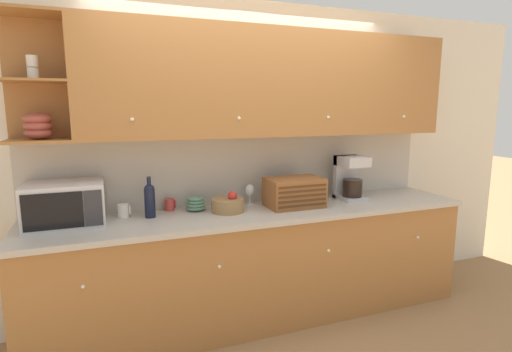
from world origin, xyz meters
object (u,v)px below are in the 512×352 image
bowl_stack_on_counter (196,204)px  fruit_basket (228,205)px  microwave (65,204)px  storage_canister (320,191)px  mug_blue_second (170,205)px  coffee_maker (350,177)px  mug (124,211)px  wine_bottle (150,199)px  wine_glass (250,191)px  bread_box (294,192)px

bowl_stack_on_counter → fruit_basket: bearing=-29.9°
microwave → storage_canister: size_ratio=3.64×
mug_blue_second → coffee_maker: size_ratio=0.24×
mug_blue_second → fruit_basket: 0.47m
microwave → bowl_stack_on_counter: (0.93, 0.08, -0.10)m
mug → wine_bottle: 0.22m
mug → fruit_basket: 0.78m
wine_glass → mug: bearing=-177.5°
microwave → wine_glass: microwave is taller
wine_bottle → mug_blue_second: size_ratio=3.35×
microwave → wine_glass: bearing=4.6°
coffee_maker → fruit_basket: bearing=-177.7°
storage_canister → mug_blue_second: bearing=177.9°
bowl_stack_on_counter → bread_box: 0.81m
wine_bottle → microwave: bearing=-179.9°
mug_blue_second → bread_box: bread_box is taller
mug → storage_canister: storage_canister is taller
wine_glass → storage_canister: wine_glass is taller
storage_canister → coffee_maker: 0.29m
mug_blue_second → mug: bearing=-166.1°
bread_box → fruit_basket: bearing=176.2°
storage_canister → coffee_maker: size_ratio=0.37×
storage_canister → bread_box: bearing=-151.2°
bowl_stack_on_counter → storage_canister: bearing=1.5°
mug_blue_second → bowl_stack_on_counter: bowl_stack_on_counter is taller
mug_blue_second → storage_canister: size_ratio=0.65×
microwave → mug_blue_second: (0.74, 0.16, -0.10)m
wine_bottle → bread_box: (1.15, -0.09, -0.02)m
mug_blue_second → coffee_maker: bearing=-6.0°
wine_glass → coffee_maker: (0.91, -0.12, 0.08)m
bowl_stack_on_counter → coffee_maker: coffee_maker is taller
mug_blue_second → bowl_stack_on_counter: bearing=-22.5°
wine_glass → microwave: bearing=-175.4°
wine_bottle → bread_box: wine_bottle is taller
bowl_stack_on_counter → bread_box: bearing=-12.0°
wine_bottle → fruit_basket: 0.60m
fruit_basket → coffee_maker: (1.15, 0.05, 0.14)m
mug_blue_second → wine_glass: wine_glass is taller
mug → bread_box: 1.35m
microwave → wine_bottle: size_ratio=1.66×
storage_canister → coffee_maker: (0.23, -0.12, 0.13)m
mug → coffee_maker: coffee_maker is taller
mug → mug_blue_second: bearing=13.9°
coffee_maker → microwave: bearing=179.8°
fruit_basket → wine_glass: wine_glass is taller
wine_bottle → bowl_stack_on_counter: bearing=12.0°
microwave → bowl_stack_on_counter: microwave is taller
microwave → storage_canister: 2.09m
coffee_maker → wine_glass: bearing=172.5°
mug → fruit_basket: size_ratio=0.40×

